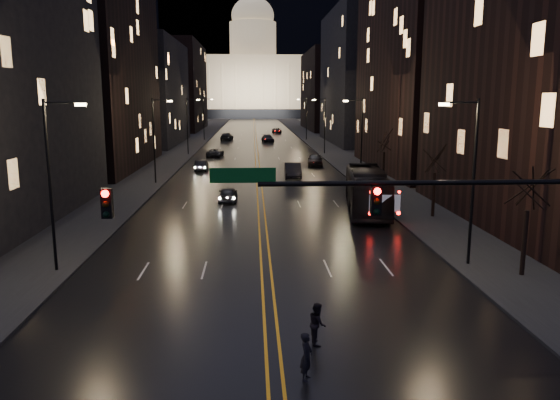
{
  "coord_description": "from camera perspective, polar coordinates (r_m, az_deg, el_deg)",
  "views": [
    {
      "loc": [
        -0.67,
        -17.98,
        9.03
      ],
      "look_at": [
        0.93,
        13.78,
        3.06
      ],
      "focal_mm": 35.0,
      "sensor_mm": 36.0,
      "label": 1
    }
  ],
  "objects": [
    {
      "name": "building_right_mid",
      "position": [
        112.16,
        8.45,
        12.55
      ],
      "size": [
        12.0,
        34.0,
        26.0
      ],
      "primitive_type": "cube",
      "color": "black",
      "rests_on": "ground"
    },
    {
      "name": "sidewalk_left",
      "position": [
        148.85,
        -8.09,
        7.08
      ],
      "size": [
        8.0,
        320.0,
        0.16
      ],
      "primitive_type": "cube",
      "color": "black",
      "rests_on": "ground"
    },
    {
      "name": "streetlamp_right_dist",
      "position": [
        118.6,
        2.7,
        8.71
      ],
      "size": [
        2.13,
        0.25,
        9.0
      ],
      "color": "black",
      "rests_on": "ground"
    },
    {
      "name": "tree_right_mid",
      "position": [
        42.49,
        15.93,
        4.14
      ],
      "size": [
        2.4,
        2.4,
        6.65
      ],
      "color": "black",
      "rests_on": "ground"
    },
    {
      "name": "building_right_tall",
      "position": [
        72.04,
        15.43,
        18.22
      ],
      "size": [
        12.0,
        30.0,
        38.0
      ],
      "primitive_type": "cube",
      "color": "black",
      "rests_on": "ground"
    },
    {
      "name": "traffic_signal",
      "position": [
        19.54,
        16.85,
        -1.43
      ],
      "size": [
        17.29,
        0.45,
        7.0
      ],
      "color": "black",
      "rests_on": "ground"
    },
    {
      "name": "pedestrian_a",
      "position": [
        18.34,
        2.78,
        -16.01
      ],
      "size": [
        0.57,
        0.69,
        1.62
      ],
      "primitive_type": "imported",
      "rotation": [
        0.0,
        0.0,
        1.21
      ],
      "color": "black",
      "rests_on": "ground"
    },
    {
      "name": "building_right_dist",
      "position": [
        159.47,
        5.02,
        11.3
      ],
      "size": [
        12.0,
        40.0,
        22.0
      ],
      "primitive_type": "cube",
      "color": "black",
      "rests_on": "ground"
    },
    {
      "name": "building_left_dist",
      "position": [
        159.31,
        -10.44,
        11.53
      ],
      "size": [
        12.0,
        40.0,
        24.0
      ],
      "primitive_type": "cube",
      "color": "black",
      "rests_on": "ground"
    },
    {
      "name": "bus",
      "position": [
        44.42,
        9.06,
        1.02
      ],
      "size": [
        4.47,
        12.6,
        3.43
      ],
      "primitive_type": "imported",
      "rotation": [
        0.0,
        0.0,
        -0.13
      ],
      "color": "black",
      "rests_on": "ground"
    },
    {
      "name": "center_line",
      "position": [
        148.25,
        -2.65,
        7.14
      ],
      "size": [
        0.62,
        320.0,
        0.01
      ],
      "primitive_type": "cube",
      "color": "orange",
      "rests_on": "road"
    },
    {
      "name": "building_left_far",
      "position": [
        111.85,
        -13.61,
        10.84
      ],
      "size": [
        12.0,
        34.0,
        20.0
      ],
      "primitive_type": "cube",
      "color": "black",
      "rests_on": "ground"
    },
    {
      "name": "streetlamp_right_mid",
      "position": [
        59.24,
        8.35,
        6.7
      ],
      "size": [
        2.13,
        0.25,
        9.0
      ],
      "color": "black",
      "rests_on": "ground"
    },
    {
      "name": "ground",
      "position": [
        20.13,
        -0.71,
        -16.03
      ],
      "size": [
        900.0,
        900.0,
        0.0
      ],
      "primitive_type": "plane",
      "color": "black",
      "rests_on": "ground"
    },
    {
      "name": "mountain_ridge",
      "position": [
        403.95,
        3.07,
        18.58
      ],
      "size": [
        520.0,
        60.0,
        130.0
      ],
      "primitive_type": "cube",
      "color": "black",
      "rests_on": "ground"
    },
    {
      "name": "receding_car_d",
      "position": [
        142.57,
        -0.34,
        7.27
      ],
      "size": [
        2.45,
        4.93,
        1.34
      ],
      "primitive_type": "imported",
      "rotation": [
        0.0,
        0.0,
        0.05
      ],
      "color": "black",
      "rests_on": "ground"
    },
    {
      "name": "receding_car_b",
      "position": [
        73.67,
        3.7,
        4.22
      ],
      "size": [
        2.36,
        5.0,
        1.65
      ],
      "primitive_type": "imported",
      "rotation": [
        0.0,
        0.0,
        -0.09
      ],
      "color": "black",
      "rests_on": "ground"
    },
    {
      "name": "streetlamp_left_near",
      "position": [
        30.02,
        -22.63,
        2.25
      ],
      "size": [
        2.13,
        0.25,
        9.0
      ],
      "color": "black",
      "rests_on": "ground"
    },
    {
      "name": "receding_car_a",
      "position": [
        62.5,
        1.34,
        3.12
      ],
      "size": [
        1.96,
        5.27,
        1.72
      ],
      "primitive_type": "imported",
      "rotation": [
        0.0,
        0.0,
        -0.03
      ],
      "color": "black",
      "rests_on": "ground"
    },
    {
      "name": "building_left_mid",
      "position": [
        74.96,
        -19.2,
        13.86
      ],
      "size": [
        12.0,
        30.0,
        28.0
      ],
      "primitive_type": "cube",
      "color": "black",
      "rests_on": "ground"
    },
    {
      "name": "road",
      "position": [
        148.26,
        -2.65,
        7.13
      ],
      "size": [
        20.0,
        320.0,
        0.02
      ],
      "primitive_type": "cube",
      "color": "black",
      "rests_on": "ground"
    },
    {
      "name": "tree_right_far",
      "position": [
        57.8,
        10.86,
        5.97
      ],
      "size": [
        2.4,
        2.4,
        6.65
      ],
      "color": "black",
      "rests_on": "ground"
    },
    {
      "name": "oncoming_car_c",
      "position": [
        85.73,
        -6.79,
        4.95
      ],
      "size": [
        2.7,
        4.9,
        1.3
      ],
      "primitive_type": "imported",
      "rotation": [
        0.0,
        0.0,
        3.02
      ],
      "color": "black",
      "rests_on": "ground"
    },
    {
      "name": "oncoming_car_b",
      "position": [
        69.18,
        -8.2,
        3.59
      ],
      "size": [
        1.46,
        4.15,
        1.36
      ],
      "primitive_type": "imported",
      "rotation": [
        0.0,
        0.0,
        3.15
      ],
      "color": "black",
      "rests_on": "ground"
    },
    {
      "name": "streetlamp_left_mid",
      "position": [
        58.99,
        -12.87,
        6.53
      ],
      "size": [
        2.13,
        0.25,
        9.0
      ],
      "color": "black",
      "rests_on": "ground"
    },
    {
      "name": "tree_right_near",
      "position": [
        29.7,
        24.56,
        0.94
      ],
      "size": [
        2.4,
        2.4,
        6.65
      ],
      "color": "black",
      "rests_on": "ground"
    },
    {
      "name": "receding_car_c",
      "position": [
        113.32,
        -1.29,
        6.44
      ],
      "size": [
        2.74,
        5.43,
        1.51
      ],
      "primitive_type": "imported",
      "rotation": [
        0.0,
        0.0,
        0.12
      ],
      "color": "black",
      "rests_on": "ground"
    },
    {
      "name": "pedestrian_b",
      "position": [
        20.78,
        3.93,
        -12.74
      ],
      "size": [
        0.47,
        0.8,
        1.6
      ],
      "primitive_type": "imported",
      "rotation": [
        0.0,
        0.0,
        1.62
      ],
      "color": "black",
      "rests_on": "ground"
    },
    {
      "name": "streetlamp_right_near",
      "position": [
        30.5,
        19.27,
        2.6
      ],
      "size": [
        2.13,
        0.25,
        9.0
      ],
      "color": "black",
      "rests_on": "ground"
    },
    {
      "name": "sidewalk_right",
      "position": [
        148.97,
        2.79,
        7.18
      ],
      "size": [
        8.0,
        320.0,
        0.16
      ],
      "primitive_type": "cube",
      "color": "black",
      "rests_on": "ground"
    },
    {
      "name": "streetlamp_right_far",
      "position": [
        88.81,
        4.58,
        8.05
      ],
      "size": [
        2.13,
        0.25,
        9.0
      ],
      "color": "black",
      "rests_on": "ground"
    },
    {
      "name": "capitol",
      "position": [
        268.1,
        -2.81,
        12.36
      ],
      "size": [
        90.0,
        50.0,
        58.5
      ],
      "color": "black",
      "rests_on": "ground"
    },
    {
      "name": "streetlamp_left_dist",
      "position": [
        118.48,
        -7.89,
        8.62
      ],
      "size": [
        2.13,
        0.25,
        9.0
      ],
      "color": "black",
      "rests_on": "ground"
    },
    {
      "name": "streetlamp_left_far",
      "position": [
        88.65,
        -9.55,
        7.93
      ],
      "size": [
        2.13,
        0.25,
        9.0
      ],
      "color": "black",
      "rests_on": "ground"
    },
    {
      "name": "oncoming_car_d",
      "position": [
        119.16,
        -5.59,
        6.62
      ],
      "size": [
        2.82,
        5.7,
        1.59
      ],
      "primitive_type": "imported",
      "rotation": [
        0.0,
        0.0,
        3.03
      ],
      "color": "black",
      "rests_on": "ground"
    },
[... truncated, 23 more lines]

